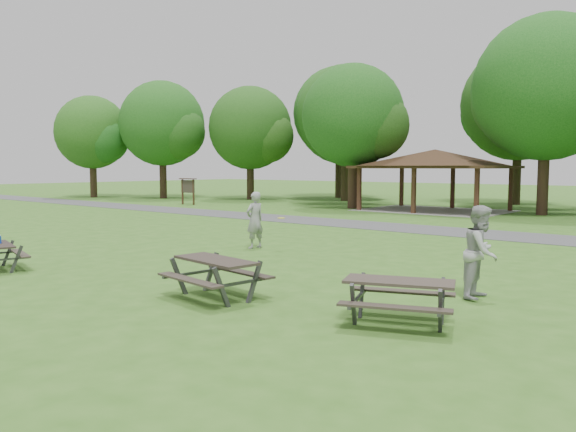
# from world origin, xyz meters

# --- Properties ---
(ground) EXTENTS (160.00, 160.00, 0.00)m
(ground) POSITION_xyz_m (0.00, 0.00, 0.00)
(ground) COLOR #34651D
(ground) RESTS_ON ground
(asphalt_path) EXTENTS (120.00, 3.20, 0.02)m
(asphalt_path) POSITION_xyz_m (0.00, 14.00, 0.01)
(asphalt_path) COLOR #464648
(asphalt_path) RESTS_ON ground
(pavilion) EXTENTS (8.60, 7.01, 3.76)m
(pavilion) POSITION_xyz_m (-4.00, 24.00, 3.06)
(pavilion) COLOR #3D2016
(pavilion) RESTS_ON ground
(notice_board) EXTENTS (1.60, 0.30, 1.88)m
(notice_board) POSITION_xyz_m (-20.00, 18.00, 1.31)
(notice_board) COLOR #351D13
(notice_board) RESTS_ON ground
(tree_row_a) EXTENTS (7.56, 7.20, 9.97)m
(tree_row_a) POSITION_xyz_m (-27.91, 22.03, 6.15)
(tree_row_a) COLOR black
(tree_row_a) RESTS_ON ground
(tree_row_b) EXTENTS (7.14, 6.80, 9.28)m
(tree_row_b) POSITION_xyz_m (-20.92, 25.53, 5.67)
(tree_row_b) COLOR black
(tree_row_b) RESTS_ON ground
(tree_row_c) EXTENTS (8.19, 7.80, 10.67)m
(tree_row_c) POSITION_xyz_m (-13.90, 29.03, 6.54)
(tree_row_c) COLOR black
(tree_row_c) RESTS_ON ground
(tree_row_d) EXTENTS (6.93, 6.60, 9.27)m
(tree_row_d) POSITION_xyz_m (-8.92, 22.53, 5.77)
(tree_row_d) COLOR #301E15
(tree_row_d) RESTS_ON ground
(tree_row_e) EXTENTS (8.40, 8.00, 11.02)m
(tree_row_e) POSITION_xyz_m (2.10, 25.03, 6.78)
(tree_row_e) COLOR black
(tree_row_e) RESTS_ON ground
(tree_deep_a) EXTENTS (8.40, 8.00, 11.38)m
(tree_deep_a) POSITION_xyz_m (-16.90, 32.53, 7.13)
(tree_deep_a) COLOR black
(tree_deep_a) RESTS_ON ground
(tree_deep_b) EXTENTS (8.40, 8.00, 11.13)m
(tree_deep_b) POSITION_xyz_m (-1.90, 33.03, 6.89)
(tree_deep_b) COLOR black
(tree_deep_b) RESTS_ON ground
(tree_flank_left) EXTENTS (6.72, 6.40, 8.93)m
(tree_flank_left) POSITION_xyz_m (-33.92, 19.03, 5.53)
(tree_flank_left) COLOR #322016
(tree_flank_left) RESTS_ON ground
(picnic_table_middle) EXTENTS (2.12, 1.79, 0.84)m
(picnic_table_middle) POSITION_xyz_m (2.76, -0.41, 0.62)
(picnic_table_middle) COLOR #2D2520
(picnic_table_middle) RESTS_ON ground
(picnic_table_far) EXTENTS (2.25, 2.05, 0.80)m
(picnic_table_far) POSITION_xyz_m (6.57, 0.27, 0.59)
(picnic_table_far) COLOR #322A24
(picnic_table_far) RESTS_ON ground
(frisbee_in_flight) EXTENTS (0.28, 0.28, 0.02)m
(frisbee_in_flight) POSITION_xyz_m (-0.02, 4.89, 1.12)
(frisbee_in_flight) COLOR yellow
(frisbee_in_flight) RESTS_ON ground
(frisbee_thrower) EXTENTS (0.53, 0.73, 1.88)m
(frisbee_thrower) POSITION_xyz_m (-1.49, 5.28, 0.94)
(frisbee_thrower) COLOR gray
(frisbee_thrower) RESTS_ON ground
(frisbee_catcher) EXTENTS (0.78, 0.97, 1.91)m
(frisbee_catcher) POSITION_xyz_m (6.91, 3.09, 0.96)
(frisbee_catcher) COLOR #AAAAAD
(frisbee_catcher) RESTS_ON ground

